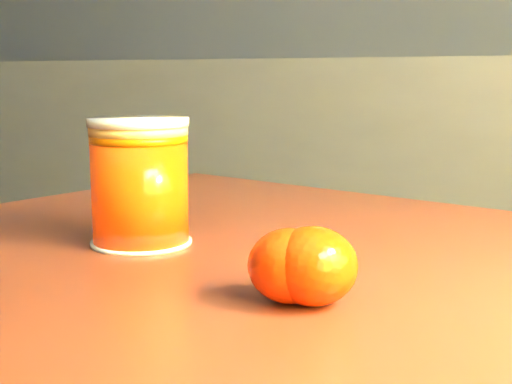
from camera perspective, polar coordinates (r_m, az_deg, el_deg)
The scene contains 4 objects.
kitchen_counter at distance 2.00m, azimuth -2.05°, elevation -2.60°, with size 3.15×0.60×0.90m, color #545559.
juice_glass at distance 0.63m, azimuth -9.27°, elevation 0.77°, with size 0.09×0.09×0.11m.
orange_front at distance 0.46m, azimuth 4.58°, elevation -5.90°, with size 0.06×0.06×0.05m, color #FF3005.
orange_back at distance 0.47m, azimuth 2.75°, elevation -5.89°, with size 0.06×0.06×0.05m, color #FF3005.
Camera 1 is at (1.08, -0.18, 0.87)m, focal length 50.00 mm.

